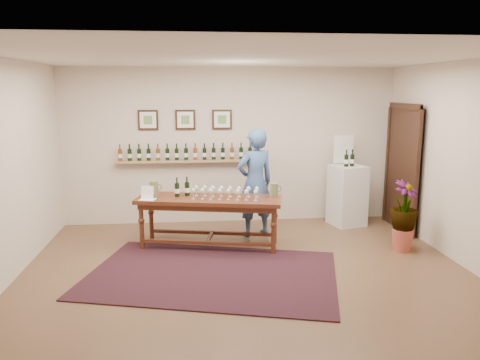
{
  "coord_description": "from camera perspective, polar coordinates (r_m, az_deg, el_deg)",
  "views": [
    {
      "loc": [
        -0.69,
        -5.89,
        2.41
      ],
      "look_at": [
        0.0,
        0.8,
        1.1
      ],
      "focal_mm": 35.0,
      "sensor_mm": 36.0,
      "label": 1
    }
  ],
  "objects": [
    {
      "name": "rug",
      "position": [
        6.31,
        -3.4,
        -11.35
      ],
      "size": [
        3.66,
        2.9,
        0.02
      ],
      "primitive_type": "cube",
      "rotation": [
        0.0,
        0.0,
        -0.26
      ],
      "color": "#4E180E",
      "rests_on": "ground"
    },
    {
      "name": "info_sign",
      "position": [
        8.63,
        12.51,
        3.72
      ],
      "size": [
        0.39,
        0.12,
        0.55
      ],
      "primitive_type": "cube",
      "rotation": [
        0.0,
        0.0,
        0.26
      ],
      "color": "white",
      "rests_on": "display_pedestal"
    },
    {
      "name": "pitcher_left",
      "position": [
        7.34,
        -10.45,
        -1.05
      ],
      "size": [
        0.2,
        0.2,
        0.24
      ],
      "primitive_type": null,
      "rotation": [
        0.0,
        0.0,
        -0.36
      ],
      "color": "#666941",
      "rests_on": "tasting_table"
    },
    {
      "name": "room_shell",
      "position": [
        8.34,
        13.82,
        1.79
      ],
      "size": [
        6.0,
        6.0,
        6.0
      ],
      "color": "beige",
      "rests_on": "ground"
    },
    {
      "name": "tasting_table",
      "position": [
        7.2,
        -3.78,
        -3.06
      ],
      "size": [
        2.3,
        1.14,
        0.78
      ],
      "rotation": [
        0.0,
        0.0,
        -0.21
      ],
      "color": "#461911",
      "rests_on": "ground"
    },
    {
      "name": "menu_card",
      "position": [
        7.16,
        -11.22,
        -1.51
      ],
      "size": [
        0.26,
        0.22,
        0.21
      ],
      "primitive_type": "cube",
      "rotation": [
        0.0,
        0.0,
        -0.27
      ],
      "color": "white",
      "rests_on": "tasting_table"
    },
    {
      "name": "pitcher_right",
      "position": [
        7.17,
        4.21,
        -1.26
      ],
      "size": [
        0.16,
        0.16,
        0.22
      ],
      "primitive_type": null,
      "rotation": [
        0.0,
        0.0,
        -0.19
      ],
      "color": "#666941",
      "rests_on": "tasting_table"
    },
    {
      "name": "table_glasses",
      "position": [
        7.11,
        -1.8,
        -1.54
      ],
      "size": [
        1.28,
        0.54,
        0.17
      ],
      "primitive_type": null,
      "rotation": [
        0.0,
        0.0,
        -0.21
      ],
      "color": "silver",
      "rests_on": "tasting_table"
    },
    {
      "name": "person",
      "position": [
        7.7,
        1.84,
        -0.36
      ],
      "size": [
        0.76,
        0.62,
        1.79
      ],
      "primitive_type": "imported",
      "rotation": [
        0.0,
        0.0,
        3.49
      ],
      "color": "#395788",
      "rests_on": "ground"
    },
    {
      "name": "ground",
      "position": [
        6.4,
        0.75,
        -11.09
      ],
      "size": [
        6.0,
        6.0,
        0.0
      ],
      "primitive_type": "plane",
      "color": "brown",
      "rests_on": "ground"
    },
    {
      "name": "pedestal_bottles",
      "position": [
        8.4,
        13.19,
        2.69
      ],
      "size": [
        0.33,
        0.16,
        0.32
      ],
      "primitive_type": null,
      "rotation": [
        0.0,
        0.0,
        0.26
      ],
      "color": "black",
      "rests_on": "display_pedestal"
    },
    {
      "name": "potted_plant",
      "position": [
        7.44,
        19.35,
        -4.16
      ],
      "size": [
        0.68,
        0.68,
        0.93
      ],
      "rotation": [
        0.0,
        0.0,
        0.58
      ],
      "color": "#AB4A39",
      "rests_on": "ground"
    },
    {
      "name": "table_bottles",
      "position": [
        7.27,
        -7.08,
        -0.69
      ],
      "size": [
        0.35,
        0.26,
        0.33
      ],
      "primitive_type": null,
      "rotation": [
        0.0,
        0.0,
        -0.28
      ],
      "color": "black",
      "rests_on": "tasting_table"
    },
    {
      "name": "display_pedestal",
      "position": [
        8.6,
        12.95,
        -1.84
      ],
      "size": [
        0.66,
        0.66,
        1.08
      ],
      "primitive_type": "cube",
      "rotation": [
        0.0,
        0.0,
        0.26
      ],
      "color": "silver",
      "rests_on": "ground"
    }
  ]
}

